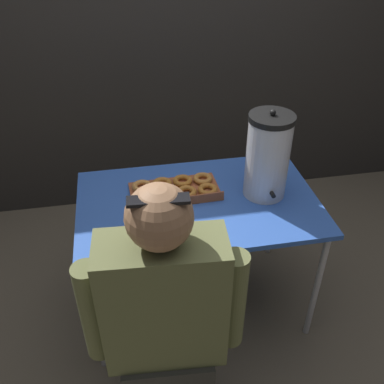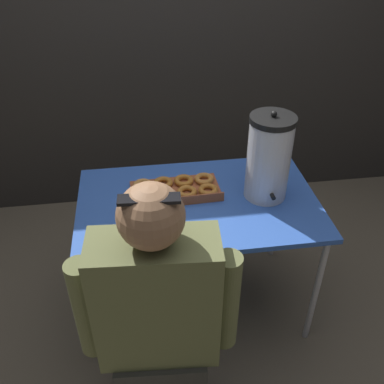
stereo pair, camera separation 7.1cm
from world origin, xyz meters
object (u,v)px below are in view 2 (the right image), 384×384
Objects in this scene: cell_phone at (121,234)px; person_seated at (159,328)px; coffee_urn at (269,158)px; donut_box at (175,189)px.

cell_phone is 0.11× the size of person_seated.
coffee_urn is at bearing 14.72° from cell_phone.
person_seated reaches higher than coffee_urn.
cell_phone is at bearing -68.60° from person_seated.
donut_box is 1.01× the size of coffee_urn.
coffee_urn is 0.95m from person_seated.
coffee_urn reaches higher than donut_box.
cell_phone is (-0.28, -0.30, -0.02)m from donut_box.
coffee_urn is at bearing -12.37° from donut_box.
coffee_urn is 0.36× the size of person_seated.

